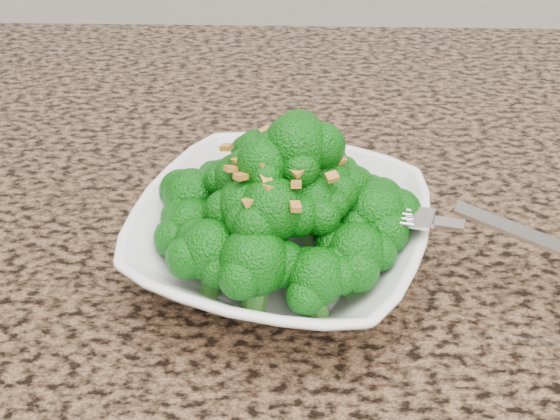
# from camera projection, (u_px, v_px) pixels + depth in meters

# --- Properties ---
(granite_counter) EXTENTS (1.64, 1.04, 0.03)m
(granite_counter) POSITION_uv_depth(u_px,v_px,m) (433.00, 375.00, 0.45)
(granite_counter) COLOR brown
(granite_counter) RESTS_ON cabinet
(bowl) EXTENTS (0.25, 0.25, 0.05)m
(bowl) POSITION_uv_depth(u_px,v_px,m) (280.00, 239.00, 0.49)
(bowl) COLOR white
(bowl) RESTS_ON granite_counter
(broccoli_pile) EXTENTS (0.18, 0.18, 0.08)m
(broccoli_pile) POSITION_uv_depth(u_px,v_px,m) (280.00, 163.00, 0.45)
(broccoli_pile) COLOR #0B640B
(broccoli_pile) RESTS_ON bowl
(garlic_topping) EXTENTS (0.11, 0.11, 0.01)m
(garlic_topping) POSITION_uv_depth(u_px,v_px,m) (280.00, 106.00, 0.43)
(garlic_topping) COLOR #C88531
(garlic_topping) RESTS_ON broccoli_pile
(fork) EXTENTS (0.18, 0.09, 0.01)m
(fork) POSITION_uv_depth(u_px,v_px,m) (453.00, 224.00, 0.46)
(fork) COLOR silver
(fork) RESTS_ON bowl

